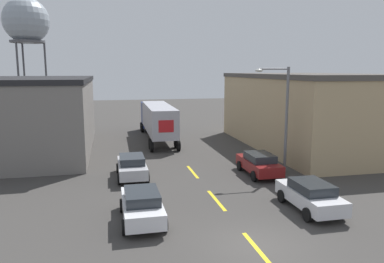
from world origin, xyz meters
TOP-DOWN VIEW (x-y plane):
  - ground_plane at (0.00, 0.00)m, footprint 160.00×160.00m
  - road_centerline at (0.00, 5.69)m, footprint 0.20×15.60m
  - warehouse_left at (-12.48, 22.12)m, footprint 10.24×18.56m
  - warehouse_right at (12.73, 18.28)m, footprint 10.73×19.72m
  - semi_truck at (-0.81, 25.41)m, footprint 2.90×14.50m
  - parked_car_right_near at (4.35, 3.18)m, footprint 2.03×4.48m
  - parked_car_right_mid at (4.35, 10.02)m, footprint 2.03×4.48m
  - parked_car_left_far at (-4.35, 11.25)m, footprint 2.03×4.48m
  - parked_car_left_near at (-4.35, 3.65)m, footprint 2.03×4.48m
  - water_tower at (-16.70, 44.64)m, footprint 6.38×6.38m
  - street_lamp at (6.19, 10.43)m, footprint 2.57×0.32m

SIDE VIEW (x-z plane):
  - ground_plane at x=0.00m, z-range 0.00..0.00m
  - road_centerline at x=0.00m, z-range 0.00..0.01m
  - parked_car_right_near at x=4.35m, z-range 0.05..1.60m
  - parked_car_right_mid at x=4.35m, z-range 0.05..1.60m
  - parked_car_left_far at x=-4.35m, z-range 0.05..1.60m
  - parked_car_left_near at x=-4.35m, z-range 0.05..1.60m
  - semi_truck at x=-0.81m, z-range 0.40..4.15m
  - warehouse_left at x=-12.48m, z-range 0.01..6.62m
  - warehouse_right at x=12.73m, z-range 0.01..6.94m
  - street_lamp at x=6.19m, z-range 0.64..8.12m
  - water_tower at x=-16.70m, z-range 5.33..22.69m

